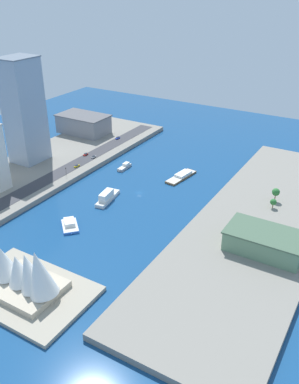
% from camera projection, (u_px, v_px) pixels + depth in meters
% --- Properties ---
extents(ground_plane, '(440.00, 440.00, 0.00)m').
position_uv_depth(ground_plane, '(139.00, 193.00, 279.59)').
color(ground_plane, navy).
extents(quay_west, '(70.00, 240.00, 3.48)m').
position_uv_depth(quay_west, '(260.00, 224.00, 241.18)').
color(quay_west, gray).
rests_on(quay_west, ground_plane).
extents(quay_east, '(70.00, 240.00, 3.48)m').
position_uv_depth(quay_east, '(47.00, 165.00, 316.38)').
color(quay_east, gray).
rests_on(quay_east, ground_plane).
extents(peninsula_point, '(60.98, 40.63, 2.00)m').
position_uv_depth(peninsula_point, '(27.00, 291.00, 191.00)').
color(peninsula_point, '#A89E89').
rests_on(peninsula_point, ground_plane).
extents(road_strip, '(12.64, 228.00, 0.15)m').
position_uv_depth(road_strip, '(67.00, 168.00, 306.38)').
color(road_strip, '#38383D').
rests_on(road_strip, quay_east).
extents(yacht_sleek_gray, '(4.58, 15.50, 3.87)m').
position_uv_depth(yacht_sleek_gray, '(125.00, 167.00, 314.18)').
color(yacht_sleek_gray, '#999EA3').
rests_on(yacht_sleek_gray, ground_plane).
extents(catamaran_blue, '(17.67, 17.31, 3.81)m').
position_uv_depth(catamaran_blue, '(70.00, 225.00, 241.09)').
color(catamaran_blue, blue).
rests_on(catamaran_blue, ground_plane).
extents(barge_flat_brown, '(11.96, 30.20, 3.12)m').
position_uv_depth(barge_flat_brown, '(182.00, 176.00, 300.35)').
color(barge_flat_brown, brown).
rests_on(barge_flat_brown, ground_plane).
extents(ferry_white_commuter, '(9.75, 26.26, 6.84)m').
position_uv_depth(ferry_white_commuter, '(107.00, 197.00, 268.92)').
color(ferry_white_commuter, silver).
rests_on(ferry_white_commuter, ground_plane).
extents(warehouse_low_gray, '(45.44, 27.29, 16.54)m').
position_uv_depth(warehouse_low_gray, '(84.00, 124.00, 372.98)').
color(warehouse_low_gray, gray).
rests_on(warehouse_low_gray, quay_east).
extents(terminal_long_green, '(40.18, 23.43, 11.12)m').
position_uv_depth(terminal_long_green, '(265.00, 241.00, 212.68)').
color(terminal_long_green, slate).
rests_on(terminal_long_green, quay_west).
extents(tower_tall_glass, '(21.70, 26.07, 77.35)m').
position_uv_depth(tower_tall_glass, '(24.00, 111.00, 303.60)').
color(tower_tall_glass, '#8C9EB2').
rests_on(tower_tall_glass, quay_east).
extents(taxi_yellow_cab, '(1.79, 5.07, 1.55)m').
position_uv_depth(taxi_yellow_cab, '(77.00, 166.00, 308.42)').
color(taxi_yellow_cab, black).
rests_on(taxi_yellow_cab, road_strip).
extents(sedan_silver, '(2.07, 4.43, 1.55)m').
position_uv_depth(sedan_silver, '(94.00, 157.00, 324.03)').
color(sedan_silver, black).
rests_on(sedan_silver, road_strip).
extents(pickup_red, '(2.18, 4.53, 1.61)m').
position_uv_depth(pickup_red, '(86.00, 154.00, 328.44)').
color(pickup_red, black).
rests_on(pickup_red, road_strip).
extents(hatchback_blue, '(2.19, 4.63, 1.71)m').
position_uv_depth(hatchback_blue, '(118.00, 138.00, 361.50)').
color(hatchback_blue, black).
rests_on(hatchback_blue, road_strip).
extents(traffic_light_waterfront, '(0.36, 0.36, 6.50)m').
position_uv_depth(traffic_light_waterfront, '(66.00, 170.00, 293.09)').
color(traffic_light_waterfront, black).
rests_on(traffic_light_waterfront, quay_east).
extents(opera_landmark, '(37.61, 25.53, 25.25)m').
position_uv_depth(opera_landmark, '(25.00, 273.00, 185.42)').
color(opera_landmark, '#BCAD93').
rests_on(opera_landmark, peninsula_point).
extents(park_tree_cluster, '(5.81, 13.85, 8.83)m').
position_uv_depth(park_tree_cluster, '(275.00, 196.00, 256.95)').
color(park_tree_cluster, brown).
rests_on(park_tree_cluster, quay_west).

